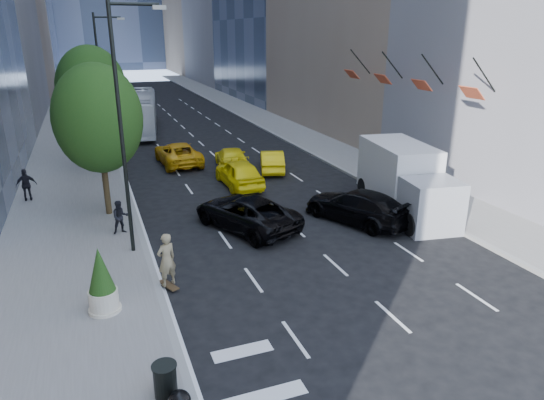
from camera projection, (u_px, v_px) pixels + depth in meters
name	position (u px, v px, depth m)	size (l,w,h in m)	color
ground	(313.00, 269.00, 19.20)	(160.00, 160.00, 0.00)	black
sidewalk_left	(74.00, 138.00, 42.63)	(6.00, 120.00, 0.15)	slate
sidewalk_right	(275.00, 124.00, 49.01)	(4.00, 120.00, 0.15)	slate
lamp_near	(124.00, 116.00, 18.69)	(2.13, 0.22, 10.00)	black
lamp_far	(103.00, 77.00, 34.58)	(2.13, 0.22, 10.00)	black
tree_near	(98.00, 119.00, 23.09)	(4.20, 4.20, 7.46)	black
tree_mid	(92.00, 89.00, 31.80)	(4.50, 4.50, 7.99)	black
tree_far	(89.00, 82.00, 43.50)	(3.90, 3.90, 6.92)	black
traffic_signal	(96.00, 78.00, 50.96)	(2.48, 0.53, 5.20)	black
facade_flags	(403.00, 79.00, 29.56)	(1.85, 13.30, 2.05)	black
skateboarder	(167.00, 263.00, 17.45)	(0.74, 0.48, 2.02)	#8A7B56
black_sedan_lincoln	(246.00, 212.00, 22.96)	(2.63, 5.69, 1.58)	black
black_sedan_mercedes	(357.00, 206.00, 23.75)	(2.26, 5.56, 1.61)	black
taxi_a	(239.00, 173.00, 29.24)	(1.94, 4.83, 1.65)	yellow
taxi_b	(272.00, 161.00, 32.52)	(1.49, 4.28, 1.41)	yellow
taxi_c	(178.00, 153.00, 34.16)	(2.57, 5.56, 1.55)	#D2950B
taxi_d	(232.00, 158.00, 33.04)	(2.03, 4.99, 1.45)	yellow
city_bus	(138.00, 112.00, 45.07)	(3.05, 13.05, 3.63)	white
box_truck	(406.00, 179.00, 24.87)	(3.65, 7.43, 3.40)	silver
pedestrian_a	(120.00, 217.00, 22.00)	(0.76, 0.59, 1.56)	black
pedestrian_b	(26.00, 185.00, 26.27)	(1.04, 0.43, 1.77)	black
trash_can	(165.00, 381.00, 12.19)	(0.59, 0.59, 0.88)	black
planter_shrub	(102.00, 281.00, 15.71)	(0.95, 0.95, 2.28)	beige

